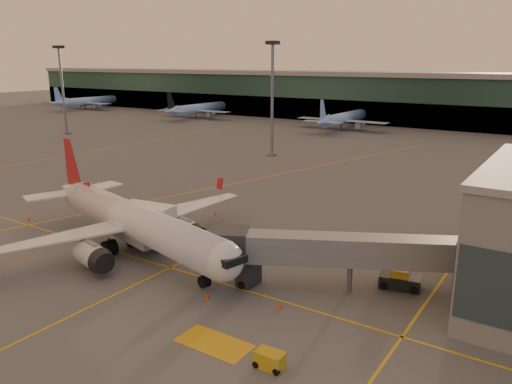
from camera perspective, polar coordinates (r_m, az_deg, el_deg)
The scene contains 15 objects.
ground at distance 54.94m, azimuth -17.23°, elevation -8.86°, with size 600.00×600.00×0.00m, color #4C4F54.
taxi_markings at distance 91.67m, azimuth 1.48°, elevation 1.29°, with size 100.12×173.00×0.01m.
terminal at distance 177.91m, azimuth 20.77°, elevation 9.79°, with size 400.00×20.00×17.60m.
mast_west_far at distance 159.95m, azimuth -21.29°, elevation 11.48°, with size 2.40×2.40×25.60m.
mast_west_near at distance 114.29m, azimuth 1.87°, elevation 11.51°, with size 2.40×2.40×25.60m.
distant_aircraft_row at distance 153.43m, azimuth 22.36°, elevation 5.67°, with size 350.00×34.00×13.00m.
main_airplane at distance 58.61m, azimuth -13.97°, elevation -3.27°, with size 37.16×33.84×11.35m.
jet_bridge at distance 48.23m, azimuth 12.51°, elevation -6.84°, with size 25.71×15.18×5.69m.
catering_truck at distance 60.39m, azimuth -12.19°, elevation -3.44°, with size 6.84×3.73×5.04m.
gpu_cart at distance 37.76m, azimuth 1.59°, elevation -18.65°, with size 2.22×1.36×1.26m.
pushback_tug at distance 51.05m, azimuth 16.12°, elevation -9.64°, with size 4.23×2.88×1.99m.
cone_nose at distance 45.52m, azimuth 2.75°, elevation -12.90°, with size 0.45×0.45×0.57m.
cone_tail at distance 76.00m, azimuth -24.52°, elevation -2.73°, with size 0.46×0.46×0.58m.
cone_wing_left at distance 71.56m, azimuth -4.72°, elevation -2.46°, with size 0.41×0.41×0.53m.
cone_fwd at distance 47.45m, azimuth -5.61°, elevation -11.74°, with size 0.45×0.45×0.58m.
Camera 1 is at (39.88, -31.12, 21.43)m, focal length 35.00 mm.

